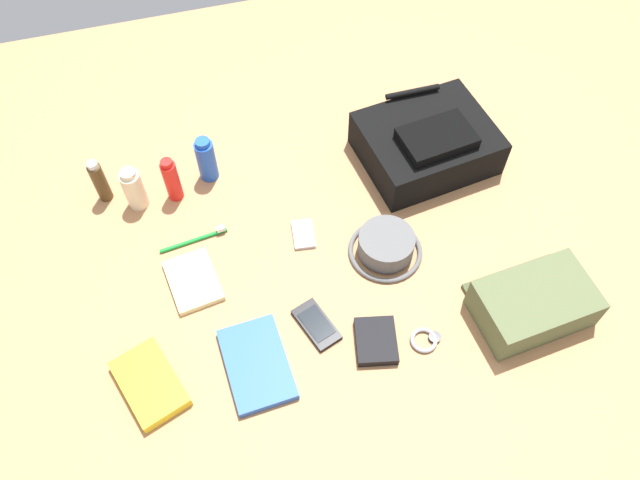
{
  "coord_description": "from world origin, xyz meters",
  "views": [
    {
      "loc": [
        -0.23,
        -0.81,
        1.31
      ],
      "look_at": [
        0.0,
        0.0,
        0.04
      ],
      "focal_mm": 35.49,
      "sensor_mm": 36.0,
      "label": 1
    }
  ],
  "objects_px": {
    "sunscreen_spray": "(172,180)",
    "notepad": "(193,281)",
    "toiletry_pouch": "(533,303)",
    "paperback_novel": "(150,384)",
    "cologne_bottle": "(100,181)",
    "wristwatch": "(425,340)",
    "deodorant_spray": "(206,159)",
    "travel_guidebook": "(257,364)",
    "lotion_bottle": "(134,189)",
    "toothbrush": "(198,239)",
    "wallet": "(376,341)",
    "media_player": "(303,234)",
    "cell_phone": "(316,325)",
    "bucket_hat": "(386,246)",
    "backpack": "(427,143)"
  },
  "relations": [
    {
      "from": "bucket_hat",
      "to": "deodorant_spray",
      "type": "bearing_deg",
      "value": 136.14
    },
    {
      "from": "lotion_bottle",
      "to": "toothbrush",
      "type": "relative_size",
      "value": 0.74
    },
    {
      "from": "lotion_bottle",
      "to": "wallet",
      "type": "bearing_deg",
      "value": -49.26
    },
    {
      "from": "deodorant_spray",
      "to": "bucket_hat",
      "type": "bearing_deg",
      "value": -43.86
    },
    {
      "from": "backpack",
      "to": "deodorant_spray",
      "type": "xyz_separation_m",
      "value": [
        -0.57,
        0.1,
        0.01
      ]
    },
    {
      "from": "backpack",
      "to": "travel_guidebook",
      "type": "xyz_separation_m",
      "value": [
        -0.57,
        -0.46,
        -0.05
      ]
    },
    {
      "from": "sunscreen_spray",
      "to": "notepad",
      "type": "height_order",
      "value": "sunscreen_spray"
    },
    {
      "from": "sunscreen_spray",
      "to": "travel_guidebook",
      "type": "height_order",
      "value": "sunscreen_spray"
    },
    {
      "from": "toothbrush",
      "to": "notepad",
      "type": "height_order",
      "value": "toothbrush"
    },
    {
      "from": "deodorant_spray",
      "to": "cell_phone",
      "type": "relative_size",
      "value": 1.01
    },
    {
      "from": "lotion_bottle",
      "to": "deodorant_spray",
      "type": "bearing_deg",
      "value": 12.4
    },
    {
      "from": "backpack",
      "to": "sunscreen_spray",
      "type": "relative_size",
      "value": 2.65
    },
    {
      "from": "media_player",
      "to": "deodorant_spray",
      "type": "bearing_deg",
      "value": 126.82
    },
    {
      "from": "bucket_hat",
      "to": "media_player",
      "type": "distance_m",
      "value": 0.21
    },
    {
      "from": "travel_guidebook",
      "to": "cell_phone",
      "type": "height_order",
      "value": "travel_guidebook"
    },
    {
      "from": "travel_guidebook",
      "to": "media_player",
      "type": "xyz_separation_m",
      "value": [
        0.19,
        0.31,
        -0.0
      ]
    },
    {
      "from": "lotion_bottle",
      "to": "toothbrush",
      "type": "distance_m",
      "value": 0.21
    },
    {
      "from": "cologne_bottle",
      "to": "toiletry_pouch",
      "type": "bearing_deg",
      "value": -33.64
    },
    {
      "from": "cologne_bottle",
      "to": "paperback_novel",
      "type": "relative_size",
      "value": 0.66
    },
    {
      "from": "bucket_hat",
      "to": "cell_phone",
      "type": "distance_m",
      "value": 0.26
    },
    {
      "from": "backpack",
      "to": "notepad",
      "type": "relative_size",
      "value": 2.42
    },
    {
      "from": "notepad",
      "to": "wallet",
      "type": "bearing_deg",
      "value": -43.77
    },
    {
      "from": "cologne_bottle",
      "to": "wallet",
      "type": "bearing_deg",
      "value": -47.01
    },
    {
      "from": "lotion_bottle",
      "to": "notepad",
      "type": "distance_m",
      "value": 0.29
    },
    {
      "from": "paperback_novel",
      "to": "deodorant_spray",
      "type": "bearing_deg",
      "value": 67.32
    },
    {
      "from": "sunscreen_spray",
      "to": "media_player",
      "type": "xyz_separation_m",
      "value": [
        0.29,
        -0.21,
        -0.06
      ]
    },
    {
      "from": "deodorant_spray",
      "to": "media_player",
      "type": "distance_m",
      "value": 0.32
    },
    {
      "from": "cologne_bottle",
      "to": "wristwatch",
      "type": "distance_m",
      "value": 0.89
    },
    {
      "from": "lotion_bottle",
      "to": "cell_phone",
      "type": "height_order",
      "value": "lotion_bottle"
    },
    {
      "from": "notepad",
      "to": "toothbrush",
      "type": "bearing_deg",
      "value": 67.75
    },
    {
      "from": "notepad",
      "to": "travel_guidebook",
      "type": "bearing_deg",
      "value": -75.91
    },
    {
      "from": "cologne_bottle",
      "to": "wristwatch",
      "type": "bearing_deg",
      "value": -42.98
    },
    {
      "from": "sunscreen_spray",
      "to": "cologne_bottle",
      "type": "bearing_deg",
      "value": 165.31
    },
    {
      "from": "toiletry_pouch",
      "to": "travel_guidebook",
      "type": "height_order",
      "value": "toiletry_pouch"
    },
    {
      "from": "media_player",
      "to": "sunscreen_spray",
      "type": "bearing_deg",
      "value": 143.68
    },
    {
      "from": "toiletry_pouch",
      "to": "paperback_novel",
      "type": "xyz_separation_m",
      "value": [
        -0.86,
        0.06,
        -0.03
      ]
    },
    {
      "from": "toothbrush",
      "to": "notepad",
      "type": "distance_m",
      "value": 0.12
    },
    {
      "from": "cell_phone",
      "to": "toothbrush",
      "type": "bearing_deg",
      "value": 125.82
    },
    {
      "from": "travel_guidebook",
      "to": "notepad",
      "type": "relative_size",
      "value": 1.4
    },
    {
      "from": "backpack",
      "to": "cologne_bottle",
      "type": "xyz_separation_m",
      "value": [
        -0.84,
        0.1,
        0.01
      ]
    },
    {
      "from": "bucket_hat",
      "to": "deodorant_spray",
      "type": "distance_m",
      "value": 0.52
    },
    {
      "from": "deodorant_spray",
      "to": "travel_guidebook",
      "type": "bearing_deg",
      "value": -89.66
    },
    {
      "from": "bucket_hat",
      "to": "paperback_novel",
      "type": "distance_m",
      "value": 0.63
    },
    {
      "from": "cell_phone",
      "to": "wallet",
      "type": "distance_m",
      "value": 0.14
    },
    {
      "from": "lotion_bottle",
      "to": "paperback_novel",
      "type": "height_order",
      "value": "lotion_bottle"
    },
    {
      "from": "paperback_novel",
      "to": "media_player",
      "type": "xyz_separation_m",
      "value": [
        0.42,
        0.29,
        -0.01
      ]
    },
    {
      "from": "paperback_novel",
      "to": "bucket_hat",
      "type": "bearing_deg",
      "value": 17.35
    },
    {
      "from": "wristwatch",
      "to": "notepad",
      "type": "xyz_separation_m",
      "value": [
        -0.48,
        0.29,
        0.0
      ]
    },
    {
      "from": "toiletry_pouch",
      "to": "toothbrush",
      "type": "height_order",
      "value": "toiletry_pouch"
    },
    {
      "from": "sunscreen_spray",
      "to": "travel_guidebook",
      "type": "distance_m",
      "value": 0.53
    }
  ]
}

